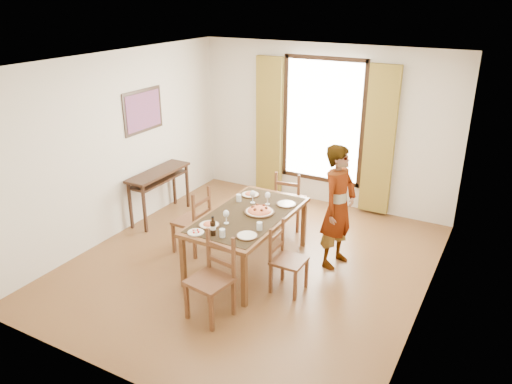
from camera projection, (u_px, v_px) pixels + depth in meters
The scene contains 22 objects.
ground at pixel (251, 263), 6.84m from camera, with size 5.00×5.00×0.00m, color #56291B.
room_shell at pixel (255, 153), 6.36m from camera, with size 4.60×5.10×2.74m.
console_table at pixel (159, 178), 7.97m from camera, with size 0.38×1.20×0.80m.
dining_table at pixel (248, 218), 6.55m from camera, with size 1.00×1.83×0.76m.
chair_west at pixel (193, 222), 7.00m from camera, with size 0.44×0.44×0.97m.
chair_north at pixel (290, 201), 7.73m from camera, with size 0.47×0.47×0.95m.
chair_south at pixel (212, 280), 5.59m from camera, with size 0.50×0.50×0.99m.
chair_east at pixel (287, 261), 6.10m from camera, with size 0.39×0.39×0.87m.
man at pixel (338, 207), 6.53m from camera, with size 0.52×0.68×1.68m, color #999DA2.
plate_sw at pixel (209, 224), 6.19m from camera, with size 0.27×0.27×0.05m, color silver, non-canonical shape.
plate_se at pixel (247, 234), 5.92m from camera, with size 0.27×0.27×0.05m, color silver, non-canonical shape.
plate_nw at pixel (250, 194), 7.11m from camera, with size 0.27×0.27×0.05m, color silver, non-canonical shape.
plate_ne at pixel (286, 203), 6.80m from camera, with size 0.27×0.27×0.05m, color silver, non-canonical shape.
pasta_platter at pixel (260, 209), 6.55m from camera, with size 0.40×0.40×0.10m, color red, non-canonical shape.
caprese_plate at pixel (196, 231), 6.01m from camera, with size 0.20×0.20×0.04m, color silver, non-canonical shape.
wine_glass_a at pixel (226, 217), 6.23m from camera, with size 0.08×0.08×0.18m, color white, non-canonical shape.
wine_glass_b at pixel (268, 198), 6.79m from camera, with size 0.08×0.08×0.18m, color white, non-canonical shape.
wine_glass_c at pixel (253, 197), 6.83m from camera, with size 0.08×0.08×0.18m, color white, non-canonical shape.
tumbler_a at pixel (260, 226), 6.08m from camera, with size 0.07×0.07×0.10m, color silver.
tumbler_b at pixel (239, 198), 6.90m from camera, with size 0.07×0.07×0.10m, color silver.
tumbler_c at pixel (222, 233), 5.91m from camera, with size 0.07×0.07×0.10m, color silver.
wine_bottle at pixel (213, 226), 5.92m from camera, with size 0.07×0.07×0.25m, color black, non-canonical shape.
Camera 1 is at (2.92, -5.20, 3.50)m, focal length 35.00 mm.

